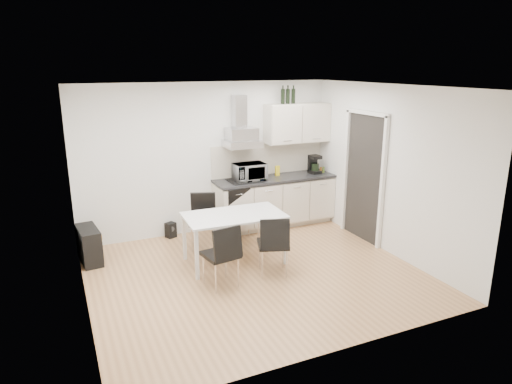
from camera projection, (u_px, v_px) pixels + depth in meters
ground at (255, 274)px, 6.48m from camera, size 4.50×4.50×0.00m
wall_back at (208, 159)px, 7.89m from camera, size 4.50×0.10×2.60m
wall_front at (340, 234)px, 4.38m from camera, size 4.50×0.10×2.60m
wall_left at (77, 206)px, 5.25m from camera, size 0.10×4.00×2.60m
wall_right at (388, 170)px, 7.02m from camera, size 0.10×4.00×2.60m
ceiling at (255, 87)px, 5.78m from camera, size 4.50×4.50×0.00m
doorway at (363, 178)px, 7.56m from camera, size 0.08×1.04×2.10m
kitchenette at (276, 181)px, 8.25m from camera, size 2.22×0.64×2.52m
dining_table at (234, 219)px, 6.71m from camera, size 1.48×0.88×0.75m
chair_far_left at (203, 222)px, 7.30m from camera, size 0.59×0.63×0.88m
chair_far_right at (244, 216)px, 7.56m from camera, size 0.48×0.54×0.88m
chair_near_left at (220, 255)px, 6.03m from camera, size 0.52×0.56×0.88m
chair_near_right at (273, 245)px, 6.38m from camera, size 0.58×0.62×0.88m
guitar_amp at (89, 245)px, 6.82m from camera, size 0.34×0.67×0.53m
floor_speaker at (171, 230)px, 7.83m from camera, size 0.20×0.19×0.26m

